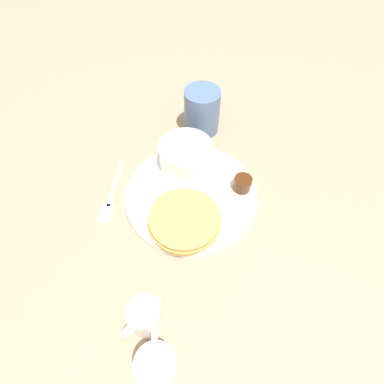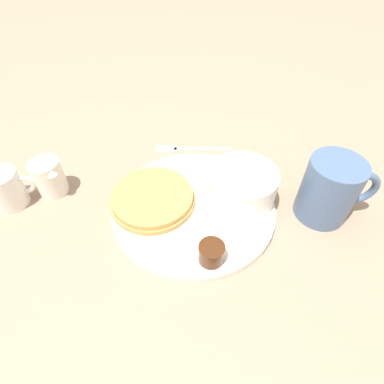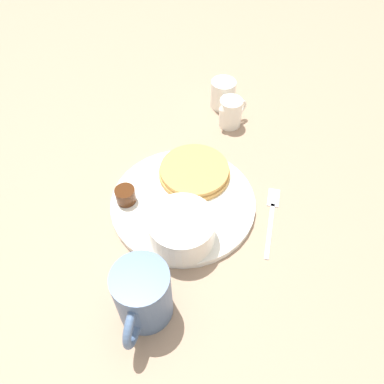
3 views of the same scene
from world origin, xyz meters
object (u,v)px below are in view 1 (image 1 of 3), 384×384
object	(u,v)px
coffee_mug	(202,110)
creamer_pitcher_far	(157,366)
bowl	(186,155)
fork	(111,197)
plate	(191,195)
creamer_pitcher_near	(145,317)

from	to	relation	value
coffee_mug	creamer_pitcher_far	world-z (taller)	coffee_mug
bowl	fork	bearing A→B (deg)	176.59
plate	bowl	size ratio (longest dim) A/B	2.39
creamer_pitcher_far	creamer_pitcher_near	bearing A→B (deg)	77.85
bowl	fork	size ratio (longest dim) A/B	0.83
coffee_mug	fork	size ratio (longest dim) A/B	0.80
plate	creamer_pitcher_near	xyz separation A→B (m)	(-0.17, -0.16, 0.03)
bowl	creamer_pitcher_far	world-z (taller)	same
bowl	coffee_mug	bearing A→B (deg)	42.94
creamer_pitcher_near	creamer_pitcher_far	xyz separation A→B (m)	(-0.01, -0.06, -0.00)
plate	bowl	distance (m)	0.08
creamer_pitcher_far	bowl	bearing A→B (deg)	53.30
coffee_mug	creamer_pitcher_far	distance (m)	0.49
creamer_pitcher_far	fork	xyz separation A→B (m)	(0.05, 0.30, -0.03)
plate	creamer_pitcher_near	bearing A→B (deg)	-137.34
bowl	coffee_mug	size ratio (longest dim) A/B	1.04
bowl	creamer_pitcher_near	world-z (taller)	same
coffee_mug	creamer_pitcher_near	xyz separation A→B (m)	(-0.30, -0.31, -0.02)
creamer_pitcher_near	plate	bearing A→B (deg)	42.66
bowl	creamer_pitcher_near	xyz separation A→B (m)	(-0.20, -0.23, -0.01)
plate	fork	bearing A→B (deg)	149.23
plate	fork	size ratio (longest dim) A/B	1.99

